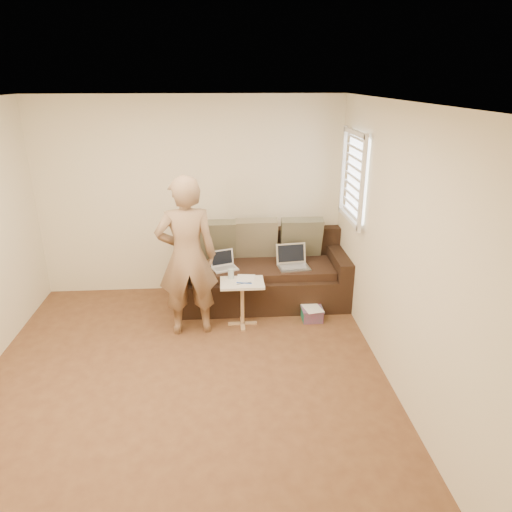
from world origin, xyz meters
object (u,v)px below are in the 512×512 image
object	(u,v)px
sofa	(262,271)
laptop_white	(225,269)
laptop_silver	(294,268)
side_table	(242,303)
person	(187,257)
drinking_glass	(231,274)
striped_box	(312,314)

from	to	relation	value
sofa	laptop_white	size ratio (longest dim) A/B	7.25
laptop_silver	side_table	size ratio (longest dim) A/B	0.70
person	drinking_glass	world-z (taller)	person
sofa	laptop_silver	bearing A→B (deg)	-21.86
person	laptop_white	bearing A→B (deg)	-132.23
side_table	laptop_silver	bearing A→B (deg)	34.45
side_table	sofa	bearing A→B (deg)	65.77
sofa	laptop_white	xyz separation A→B (m)	(-0.48, -0.14, 0.10)
laptop_white	striped_box	distance (m)	1.22
laptop_white	person	xyz separation A→B (m)	(-0.42, -0.59, 0.41)
person	striped_box	xyz separation A→B (m)	(1.46, 0.15, -0.84)
laptop_silver	laptop_white	size ratio (longest dim) A/B	1.28
sofa	striped_box	xyz separation A→B (m)	(0.57, -0.58, -0.34)
sofa	laptop_white	distance (m)	0.50
side_table	person	bearing A→B (deg)	-170.70
drinking_glass	side_table	bearing A→B (deg)	-41.67
sofa	laptop_white	world-z (taller)	sofa
striped_box	drinking_glass	bearing A→B (deg)	176.39
side_table	drinking_glass	world-z (taller)	drinking_glass
sofa	laptop_silver	distance (m)	0.44
laptop_silver	person	distance (m)	1.47
drinking_glass	laptop_silver	bearing A→B (deg)	23.74
laptop_silver	side_table	distance (m)	0.86
drinking_glass	person	bearing A→B (deg)	-156.41
laptop_white	drinking_glass	xyz separation A→B (m)	(0.07, -0.37, 0.10)
laptop_white	striped_box	world-z (taller)	laptop_white
laptop_silver	laptop_white	distance (m)	0.87
drinking_glass	striped_box	distance (m)	1.12
laptop_silver	person	world-z (taller)	person
side_table	striped_box	distance (m)	0.88
laptop_silver	laptop_white	world-z (taller)	laptop_silver
laptop_white	laptop_silver	bearing A→B (deg)	-21.16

